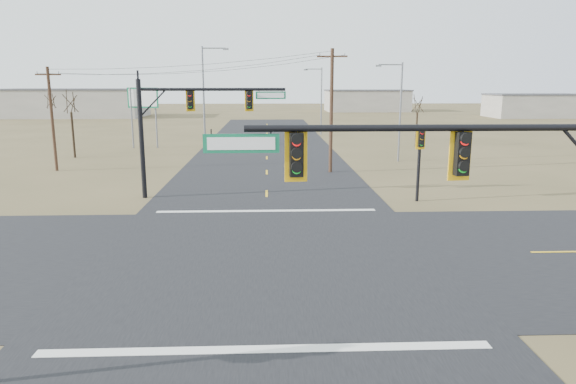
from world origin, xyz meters
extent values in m
plane|color=brown|center=(0.00, 0.00, 0.00)|extent=(320.00, 320.00, 0.00)
cube|color=black|center=(0.00, 0.00, 0.01)|extent=(160.00, 14.00, 0.02)
cube|color=black|center=(0.00, 0.00, 0.01)|extent=(14.00, 160.00, 0.02)
cube|color=silver|center=(0.00, -7.50, 0.03)|extent=(12.00, 0.40, 0.01)
cube|color=silver|center=(0.00, 7.50, 0.03)|extent=(12.00, 0.40, 0.01)
cylinder|color=black|center=(4.16, -7.78, 5.86)|extent=(9.23, 0.17, 0.17)
cube|color=#0E6541|center=(-0.53, -7.78, 5.51)|extent=(1.80, 0.05, 0.45)
cylinder|color=black|center=(-7.50, 11.28, 3.57)|extent=(0.29, 0.29, 7.14)
cylinder|color=black|center=(-3.16, 11.28, 6.54)|extent=(8.67, 0.18, 0.18)
cube|color=#0E6541|center=(0.30, 11.28, 6.19)|extent=(1.80, 0.05, 0.45)
cylinder|color=black|center=(8.99, 9.68, 2.16)|extent=(0.19, 0.19, 4.32)
cylinder|color=#412C1B|center=(5.02, 19.95, 4.74)|extent=(0.27, 0.27, 9.48)
cube|color=#412C1B|center=(5.02, 19.95, 8.88)|extent=(2.31, 0.47, 0.12)
cylinder|color=#412C1B|center=(-16.89, 21.55, 4.08)|extent=(0.24, 0.24, 8.16)
cube|color=#412C1B|center=(-16.89, 21.55, 7.56)|extent=(2.00, 0.23, 0.12)
cylinder|color=slate|center=(-14.50, 36.29, 3.23)|extent=(0.17, 0.17, 6.45)
cylinder|color=slate|center=(-11.92, 36.29, 3.23)|extent=(0.17, 0.17, 6.45)
cube|color=#0E6541|center=(-13.21, 36.29, 5.38)|extent=(3.39, 0.72, 2.15)
cylinder|color=slate|center=(11.85, 25.52, 4.34)|extent=(0.17, 0.17, 8.68)
cylinder|color=slate|center=(10.80, 25.52, 8.48)|extent=(2.08, 0.10, 0.10)
cube|color=slate|center=(9.76, 25.52, 8.38)|extent=(0.52, 0.35, 0.16)
cylinder|color=slate|center=(7.38, 50.08, 4.47)|extent=(0.18, 0.18, 8.94)
cylinder|color=slate|center=(6.30, 50.08, 8.74)|extent=(2.15, 0.11, 0.11)
cube|color=slate|center=(5.23, 50.08, 8.64)|extent=(0.53, 0.31, 0.16)
cylinder|color=slate|center=(-7.08, 39.09, 5.45)|extent=(0.22, 0.22, 10.90)
cylinder|color=slate|center=(-5.77, 39.09, 10.70)|extent=(2.61, 0.13, 0.13)
cube|color=slate|center=(-4.46, 39.09, 10.60)|extent=(0.63, 0.36, 0.20)
cylinder|color=black|center=(-18.18, 29.10, 2.12)|extent=(0.21, 0.21, 4.25)
cylinder|color=black|center=(-24.79, 40.92, 2.05)|extent=(0.19, 0.19, 4.09)
cylinder|color=black|center=(16.48, 36.11, 1.89)|extent=(0.20, 0.20, 3.78)
cube|color=#A9A296|center=(-40.00, 90.00, 2.75)|extent=(28.00, 14.00, 5.50)
cube|color=#A9A296|center=(25.00, 110.00, 2.50)|extent=(20.00, 12.00, 5.00)
cube|color=#A9A296|center=(55.00, 85.00, 2.25)|extent=(18.00, 10.00, 4.50)
camera|label=1|loc=(0.09, -19.88, 6.90)|focal=32.00mm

